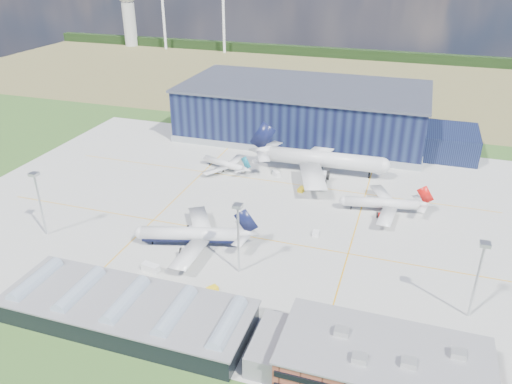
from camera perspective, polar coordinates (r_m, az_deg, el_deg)
name	(u,v)px	position (r m, az deg, el deg)	size (l,w,h in m)	color
ground	(241,220)	(179.73, -1.70, -3.21)	(600.00, 600.00, 0.00)	#2B4E1D
apron	(250,207)	(187.98, -0.68, -1.78)	(220.00, 160.00, 0.08)	#A8A8A3
farmland	(342,80)	(381.21, 9.77, 12.52)	(600.00, 220.00, 0.01)	olive
treeline	(357,54)	(457.95, 11.50, 15.19)	(600.00, 8.00, 8.00)	black
horizon_dressing	(155,10)	(507.64, -11.52, 19.70)	(440.20, 18.00, 70.00)	white
hangar	(309,114)	(258.69, 6.03, 8.88)	(145.00, 62.00, 26.10)	black
ops_building	(383,366)	(120.70, 14.30, -18.69)	(46.00, 23.00, 10.90)	brown
glass_concourse	(139,313)	(135.56, -13.21, -13.30)	(78.00, 23.00, 8.60)	black
light_mast_west	(38,194)	(178.73, -23.65, -0.19)	(2.60, 2.60, 23.00)	#B5B9BD
light_mast_center	(238,227)	(144.64, -2.06, -4.07)	(2.60, 2.60, 23.00)	#B5B9BD
light_mast_east	(479,268)	(139.50, 24.18, -7.93)	(2.60, 2.60, 23.00)	#B5B9BD
airliner_navy	(190,228)	(163.07, -7.52, -4.05)	(41.34, 40.44, 13.48)	silver
airliner_red	(382,198)	(188.26, 14.20, -0.69)	(34.43, 33.68, 11.23)	silver
airliner_widebody	(325,152)	(214.33, 7.84, 4.60)	(62.09, 60.74, 20.25)	silver
airliner_regional	(224,160)	(218.53, -3.65, 3.62)	(27.12, 26.53, 8.84)	silver
gse_tug_b	(212,289)	(145.32, -5.03, -11.01)	(2.13, 3.19, 1.38)	yellow
gse_van_a	(151,268)	(155.80, -11.97, -8.45)	(2.39, 5.48, 2.39)	white
gse_cart_a	(316,233)	(171.44, 6.85, -4.72)	(2.14, 3.20, 1.39)	white
gse_van_b	(276,174)	(213.82, 2.34, 2.12)	(1.99, 4.33, 1.99)	white
gse_tug_c	(301,190)	(200.80, 5.21, 0.28)	(2.22, 3.54, 1.55)	yellow
gse_cart_b	(255,162)	(226.56, -0.10, 3.48)	(1.82, 2.74, 1.19)	white
car_a	(221,307)	(138.89, -3.98, -13.02)	(1.59, 3.94, 1.34)	#99999E
car_b	(168,296)	(144.62, -10.00, -11.63)	(1.24, 3.56, 1.17)	#99999E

